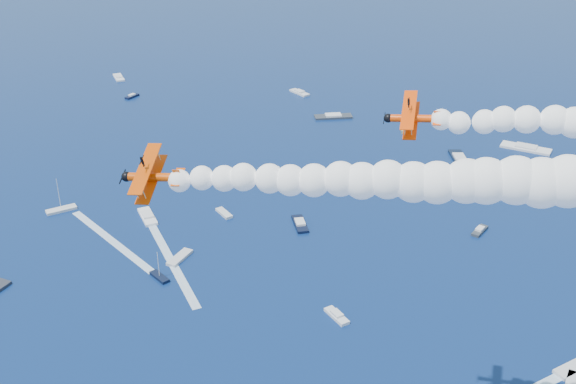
# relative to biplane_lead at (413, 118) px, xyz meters

# --- Properties ---
(biplane_lead) EXTENTS (7.73, 9.23, 7.32)m
(biplane_lead) POSITION_rel_biplane_lead_xyz_m (0.00, 0.00, 0.00)
(biplane_lead) COLOR #FF4305
(biplane_trail) EXTENTS (8.34, 10.06, 7.98)m
(biplane_trail) POSITION_rel_biplane_lead_xyz_m (-27.10, -16.95, -3.73)
(biplane_trail) COLOR #E04604
(smoke_trail_trail) EXTENTS (72.74, 19.94, 12.61)m
(smoke_trail_trail) POSITION_rel_biplane_lead_xyz_m (8.24, -13.60, -0.98)
(smoke_trail_trail) COLOR white
(spectator_boats) EXTENTS (218.18, 179.57, 0.70)m
(spectator_boats) POSITION_rel_biplane_lead_xyz_m (-23.02, 82.55, -56.29)
(spectator_boats) COLOR white
(spectator_boats) RESTS_ON ground
(boat_wakes) EXTENTS (193.22, 95.73, 0.04)m
(boat_wakes) POSITION_rel_biplane_lead_xyz_m (-6.38, 44.95, -56.61)
(boat_wakes) COLOR white
(boat_wakes) RESTS_ON ground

